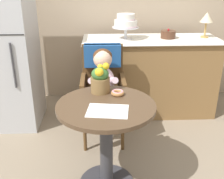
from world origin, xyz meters
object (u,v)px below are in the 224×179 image
at_px(donut_front, 118,93).
at_px(round_layer_cake, 168,34).
at_px(cafe_table, 106,130).
at_px(seated_child, 103,80).
at_px(tiered_cake_stand, 126,22).
at_px(table_lamp, 207,18).
at_px(refrigerator, 4,49).
at_px(wicker_chair, 103,78).
at_px(flower_vase, 100,79).

relative_size(donut_front, round_layer_cake, 0.61).
distance_m(cafe_table, seated_child, 0.62).
height_order(tiered_cake_stand, table_lamp, table_lamp).
bearing_deg(donut_front, refrigerator, 140.63).
height_order(donut_front, tiered_cake_stand, tiered_cake_stand).
bearing_deg(wicker_chair, refrigerator, 164.35).
bearing_deg(donut_front, flower_vase, 155.41).
xyz_separation_m(seated_child, refrigerator, (-1.04, 0.51, 0.17)).
distance_m(seated_child, donut_front, 0.45).
distance_m(tiered_cake_stand, refrigerator, 1.34).
xyz_separation_m(wicker_chair, tiered_cake_stand, (0.27, 0.55, 0.45)).
height_order(flower_vase, table_lamp, table_lamp).
height_order(flower_vase, round_layer_cake, round_layer_cake).
bearing_deg(seated_child, wicker_chair, 90.00).
bearing_deg(table_lamp, seated_child, -147.59).
relative_size(cafe_table, refrigerator, 0.42).
distance_m(round_layer_cake, table_lamp, 0.47).
height_order(wicker_chair, donut_front, wicker_chair).
distance_m(cafe_table, tiered_cake_stand, 1.44).
height_order(table_lamp, refrigerator, refrigerator).
relative_size(wicker_chair, table_lamp, 3.35).
xyz_separation_m(cafe_table, refrigerator, (-1.05, 1.10, 0.34)).
xyz_separation_m(cafe_table, flower_vase, (-0.04, 0.22, 0.32)).
relative_size(cafe_table, table_lamp, 2.53).
xyz_separation_m(wicker_chair, donut_front, (0.11, -0.59, 0.10)).
relative_size(seated_child, table_lamp, 2.55).
relative_size(wicker_chair, donut_front, 9.22).
xyz_separation_m(cafe_table, seated_child, (-0.01, 0.59, 0.17)).
relative_size(round_layer_cake, table_lamp, 0.60).
bearing_deg(round_layer_cake, wicker_chair, -142.55).
bearing_deg(donut_front, wicker_chair, 100.34).
xyz_separation_m(wicker_chair, round_layer_cake, (0.76, 0.58, 0.30)).
bearing_deg(wicker_chair, cafe_table, -85.95).
height_order(wicker_chair, tiered_cake_stand, tiered_cake_stand).
xyz_separation_m(flower_vase, table_lamp, (1.22, 1.13, 0.29)).
bearing_deg(wicker_chair, donut_front, -76.66).
height_order(seated_child, round_layer_cake, round_layer_cake).
height_order(donut_front, refrigerator, refrigerator).
bearing_deg(cafe_table, round_layer_cake, 60.78).
relative_size(seated_child, flower_vase, 3.04).
bearing_deg(tiered_cake_stand, cafe_table, -100.99).
distance_m(wicker_chair, flower_vase, 0.56).
height_order(seated_child, refrigerator, refrigerator).
distance_m(wicker_chair, refrigerator, 1.11).
xyz_separation_m(donut_front, refrigerator, (-1.14, 0.94, 0.11)).
height_order(wicker_chair, round_layer_cake, round_layer_cake).
height_order(tiered_cake_stand, round_layer_cake, tiered_cake_stand).
xyz_separation_m(tiered_cake_stand, refrigerator, (-1.30, -0.20, -0.24)).
bearing_deg(seated_child, tiered_cake_stand, 69.33).
bearing_deg(table_lamp, round_layer_cake, -177.46).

